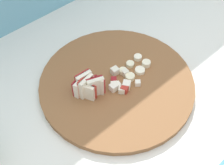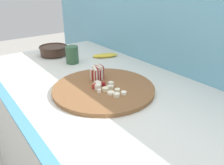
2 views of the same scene
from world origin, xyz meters
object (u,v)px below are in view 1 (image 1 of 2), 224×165
cutting_board (117,83)px  apple_dice_pile (120,83)px  apple_wedge_fan (88,86)px  banana_slice_rows (135,68)px

cutting_board → apple_dice_pile: apple_dice_pile is taller
apple_wedge_fan → apple_dice_pile: (0.08, -0.04, -0.02)m
cutting_board → apple_dice_pile: bearing=-94.9°
cutting_board → banana_slice_rows: (0.07, -0.00, 0.01)m
cutting_board → apple_dice_pile: (-0.00, -0.01, 0.02)m
cutting_board → banana_slice_rows: banana_slice_rows is taller
apple_dice_pile → banana_slice_rows: size_ratio=0.99×
cutting_board → banana_slice_rows: bearing=-0.6°
cutting_board → apple_dice_pile: 0.02m
apple_wedge_fan → apple_dice_pile: 0.09m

